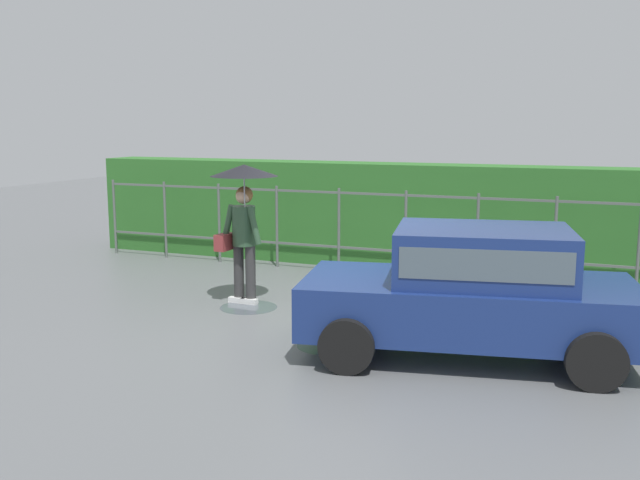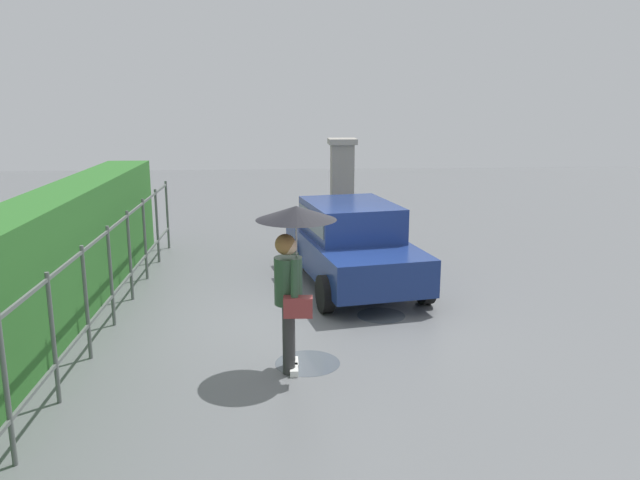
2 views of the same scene
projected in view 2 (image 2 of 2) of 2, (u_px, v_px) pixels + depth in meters
name	position (u px, v px, depth m)	size (l,w,h in m)	color
ground_plane	(330.00, 319.00, 9.62)	(40.00, 40.00, 0.00)	slate
car	(352.00, 241.00, 11.17)	(3.95, 2.41, 1.48)	navy
pedestrian	(293.00, 253.00, 7.53)	(0.97, 0.97, 2.05)	#333333
gate_pillar	(342.00, 193.00, 13.78)	(0.60, 0.60, 2.42)	gray
fence_section	(99.00, 283.00, 8.58)	(10.98, 0.05, 1.50)	#59605B
hedge_row	(32.00, 276.00, 8.50)	(11.93, 0.90, 1.90)	#2D6B28
puddle_near	(381.00, 315.00, 9.76)	(0.74, 0.74, 0.00)	#4C545B
puddle_far	(308.00, 363.00, 8.02)	(0.83, 0.83, 0.00)	#4C545B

